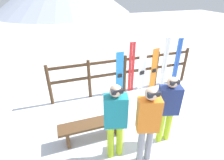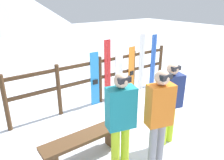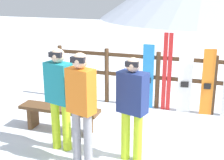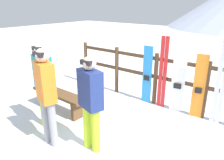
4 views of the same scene
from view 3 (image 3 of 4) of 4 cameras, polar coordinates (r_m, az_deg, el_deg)
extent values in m
plane|color=white|center=(5.45, 4.24, -12.21)|extent=(40.00, 40.00, 0.00)
cylinder|color=#4C331E|center=(7.71, -9.34, 1.53)|extent=(0.10, 0.10, 1.28)
cylinder|color=#4C331E|center=(7.25, -0.97, 0.78)|extent=(0.10, 0.10, 1.28)
cylinder|color=#4C331E|center=(6.96, 8.32, -0.08)|extent=(0.10, 0.10, 1.28)
cylinder|color=#4C331E|center=(6.87, 18.13, -0.99)|extent=(0.10, 0.10, 1.28)
cube|color=#4C331E|center=(6.94, 8.34, 0.43)|extent=(4.76, 0.05, 0.08)
cube|color=#4C331E|center=(6.83, 8.50, 4.04)|extent=(4.76, 0.05, 0.08)
cube|color=brown|center=(5.90, -9.62, -5.23)|extent=(1.54, 0.36, 0.06)
cube|color=brown|center=(6.27, -14.22, -6.54)|extent=(0.08, 0.29, 0.42)
cube|color=brown|center=(5.77, -4.36, -8.17)|extent=(0.08, 0.29, 0.42)
cylinder|color=#B7D826|center=(5.33, -10.23, -8.10)|extent=(0.14, 0.14, 0.83)
cylinder|color=#B7D826|center=(5.25, -8.30, -8.43)|extent=(0.14, 0.14, 0.83)
cube|color=teal|center=(5.02, -9.67, -0.51)|extent=(0.49, 0.35, 0.66)
sphere|color=#D8B293|center=(4.91, -9.92, 4.42)|extent=(0.23, 0.23, 0.23)
cube|color=black|center=(4.85, -10.31, 4.58)|extent=(0.20, 0.08, 0.08)
cylinder|color=#B7D826|center=(4.95, 2.50, -10.06)|extent=(0.14, 0.14, 0.80)
cylinder|color=#B7D826|center=(4.91, 4.74, -10.37)|extent=(0.14, 0.14, 0.80)
cube|color=navy|center=(4.65, 3.78, -2.31)|extent=(0.49, 0.36, 0.63)
sphere|color=#D8B293|center=(4.53, 3.88, 2.78)|extent=(0.22, 0.22, 0.22)
cube|color=black|center=(4.46, 3.67, 2.93)|extent=(0.20, 0.08, 0.08)
cylinder|color=gray|center=(4.86, -6.47, -10.39)|extent=(0.13, 0.13, 0.85)
cylinder|color=gray|center=(4.80, -4.43, -10.74)|extent=(0.13, 0.13, 0.85)
cube|color=orange|center=(4.53, -5.72, -2.01)|extent=(0.46, 0.33, 0.67)
sphere|color=#D8B293|center=(4.41, -5.89, 3.54)|extent=(0.23, 0.23, 0.23)
cube|color=black|center=(4.34, -6.27, 3.71)|extent=(0.21, 0.08, 0.08)
cube|color=#288CE0|center=(6.92, 6.60, 0.59)|extent=(0.25, 0.03, 1.45)
cube|color=black|center=(6.91, 6.54, -0.05)|extent=(0.14, 0.03, 0.12)
cube|color=red|center=(6.83, 9.58, 1.42)|extent=(0.09, 0.02, 1.72)
cube|color=red|center=(6.81, 10.45, 1.34)|extent=(0.09, 0.02, 1.72)
cube|color=white|center=(6.82, 13.19, -0.18)|extent=(0.30, 0.08, 1.41)
cube|color=black|center=(6.81, 13.13, -0.81)|extent=(0.17, 0.06, 0.12)
cube|color=orange|center=(6.79, 17.10, -0.46)|extent=(0.25, 0.06, 1.43)
cube|color=black|center=(6.79, 17.04, -1.09)|extent=(0.14, 0.05, 0.12)
camera|label=1|loc=(3.70, -45.08, 21.14)|focal=28.00mm
camera|label=2|loc=(4.58, -47.99, 12.57)|focal=35.00mm
camera|label=4|loc=(2.29, 49.21, 5.64)|focal=35.00mm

